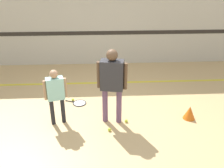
{
  "coord_description": "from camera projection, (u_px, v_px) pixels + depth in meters",
  "views": [
    {
      "loc": [
        -0.08,
        -4.46,
        2.96
      ],
      "look_at": [
        0.16,
        -0.08,
        0.86
      ],
      "focal_mm": 40.0,
      "sensor_mm": 36.0,
      "label": 1
    }
  ],
  "objects": [
    {
      "name": "wall_back",
      "position": [
        101.0,
        14.0,
        7.61
      ],
      "size": [
        16.0,
        0.07,
        3.2
      ],
      "color": "beige",
      "rests_on": "ground_plane"
    },
    {
      "name": "tennis_ball_stray_left",
      "position": [
        126.0,
        121.0,
        5.17
      ],
      "size": [
        0.07,
        0.07,
        0.07
      ],
      "primitive_type": "sphere",
      "color": "#CCE038",
      "rests_on": "ground_plane"
    },
    {
      "name": "racket_spare_on_floor",
      "position": [
        79.0,
        103.0,
        5.89
      ],
      "size": [
        0.56,
        0.41,
        0.03
      ],
      "rotation": [
        0.0,
        0.0,
        2.76
      ],
      "color": "#28282D",
      "rests_on": "ground_plane"
    },
    {
      "name": "person_instructor",
      "position": [
        112.0,
        79.0,
        4.81
      ],
      "size": [
        0.59,
        0.32,
        1.56
      ],
      "rotation": [
        0.0,
        0.0,
        -0.19
      ],
      "color": "#6B4C70",
      "rests_on": "ground_plane"
    },
    {
      "name": "tennis_ball_near_instructor",
      "position": [
        109.0,
        130.0,
        4.9
      ],
      "size": [
        0.07,
        0.07,
        0.07
      ],
      "primitive_type": "sphere",
      "color": "#CCE038",
      "rests_on": "ground_plane"
    },
    {
      "name": "ground_plane",
      "position": [
        104.0,
        119.0,
        5.29
      ],
      "size": [
        16.0,
        16.0,
        0.0
      ],
      "primitive_type": "plane",
      "color": "tan"
    },
    {
      "name": "tennis_ball_by_spare_racket",
      "position": [
        73.0,
        100.0,
        5.99
      ],
      "size": [
        0.07,
        0.07,
        0.07
      ],
      "primitive_type": "sphere",
      "color": "#CCE038",
      "rests_on": "ground_plane"
    },
    {
      "name": "floor_stripe",
      "position": [
        103.0,
        83.0,
        6.92
      ],
      "size": [
        14.4,
        0.1,
        0.01
      ],
      "color": "yellow",
      "rests_on": "ground_plane"
    },
    {
      "name": "person_student_left",
      "position": [
        56.0,
        91.0,
        4.86
      ],
      "size": [
        0.43,
        0.26,
        1.18
      ],
      "rotation": [
        0.0,
        0.0,
        0.27
      ],
      "color": "#232328",
      "rests_on": "ground_plane"
    },
    {
      "name": "training_cone",
      "position": [
        189.0,
        113.0,
        5.26
      ],
      "size": [
        0.25,
        0.25,
        0.29
      ],
      "color": "orange",
      "rests_on": "ground_plane"
    }
  ]
}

